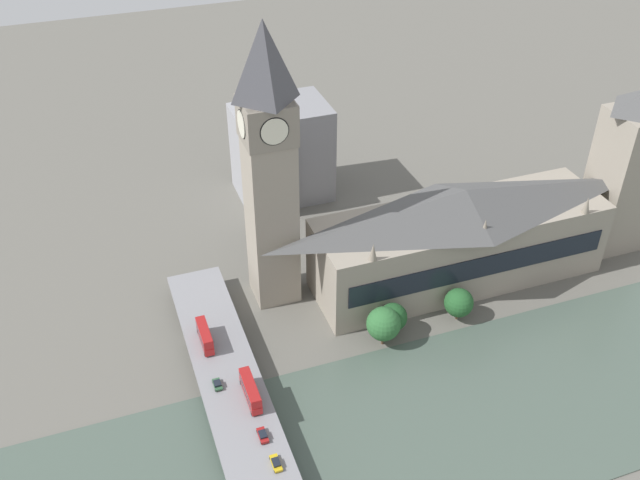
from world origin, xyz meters
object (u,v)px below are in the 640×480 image
at_px(victoria_tower, 626,170).
at_px(car_southbound_mid, 217,384).
at_px(parliament_hall, 460,236).
at_px(car_northbound_lead, 276,463).
at_px(car_northbound_mid, 263,435).
at_px(double_decker_bus_lead, 205,335).
at_px(clock_tower, 269,165).
at_px(double_decker_bus_rear, 250,390).
at_px(road_bridge, 258,464).

relative_size(victoria_tower, car_southbound_mid, 14.84).
xyz_separation_m(parliament_hall, car_northbound_lead, (-50.95, 71.65, -9.04)).
bearing_deg(parliament_hall, car_northbound_mid, 120.67).
bearing_deg(car_northbound_mid, car_northbound_lead, -175.30).
distance_m(victoria_tower, double_decker_bus_lead, 134.68).
height_order(car_northbound_lead, car_northbound_mid, car_northbound_mid).
distance_m(victoria_tower, car_northbound_mid, 136.09).
height_order(clock_tower, car_northbound_mid, clock_tower).
distance_m(victoria_tower, car_northbound_lead, 138.25).
distance_m(parliament_hall, double_decker_bus_lead, 78.72).
relative_size(clock_tower, double_decker_bus_lead, 7.56).
height_order(double_decker_bus_rear, car_southbound_mid, double_decker_bus_rear).
xyz_separation_m(parliament_hall, road_bridge, (-48.53, 75.07, -10.74)).
bearing_deg(car_northbound_lead, road_bridge, 54.70).
relative_size(parliament_hall, victoria_tower, 1.52).
bearing_deg(parliament_hall, car_southbound_mid, 107.32).
height_order(parliament_hall, road_bridge, parliament_hall).
height_order(parliament_hall, victoria_tower, victoria_tower).
height_order(victoria_tower, car_northbound_lead, victoria_tower).
height_order(car_northbound_lead, car_southbound_mid, car_southbound_mid).
distance_m(parliament_hall, car_northbound_mid, 84.55).
height_order(car_northbound_mid, car_southbound_mid, car_northbound_mid).
distance_m(double_decker_bus_lead, car_northbound_lead, 42.61).
height_order(double_decker_bus_lead, car_northbound_lead, double_decker_bus_lead).
height_order(double_decker_bus_rear, car_northbound_mid, double_decker_bus_rear).
bearing_deg(double_decker_bus_rear, victoria_tower, -76.34).
bearing_deg(double_decker_bus_lead, car_southbound_mid, 178.20).
bearing_deg(car_northbound_mid, car_southbound_mid, 18.28).
bearing_deg(road_bridge, victoria_tower, -69.55).
bearing_deg(double_decker_bus_rear, road_bridge, 169.40).
distance_m(road_bridge, car_southbound_mid, 24.38).
xyz_separation_m(clock_tower, car_northbound_lead, (-62.16, 18.33, -36.91)).
distance_m(clock_tower, car_northbound_lead, 74.58).
xyz_separation_m(parliament_hall, car_northbound_mid, (-42.89, 72.31, -8.96)).
bearing_deg(victoria_tower, car_northbound_lead, 111.90).
bearing_deg(car_northbound_lead, clock_tower, -16.43).
xyz_separation_m(clock_tower, car_southbound_mid, (-35.65, 25.09, -36.86)).
height_order(clock_tower, road_bridge, clock_tower).
relative_size(road_bridge, car_southbound_mid, 36.68).
height_order(road_bridge, double_decker_bus_lead, double_decker_bus_lead).
height_order(double_decker_bus_rear, car_northbound_lead, double_decker_bus_rear).
height_order(road_bridge, double_decker_bus_rear, double_decker_bus_rear).
bearing_deg(double_decker_bus_rear, clock_tower, -23.69).
xyz_separation_m(double_decker_bus_lead, car_northbound_lead, (-42.10, -6.27, -2.13)).
relative_size(parliament_hall, road_bridge, 0.61).
xyz_separation_m(car_northbound_mid, car_southbound_mid, (18.45, 6.09, -0.02)).
bearing_deg(victoria_tower, car_southbound_mid, 100.39).
bearing_deg(double_decker_bus_lead, clock_tower, -50.79).
distance_m(road_bridge, double_decker_bus_lead, 39.96).
bearing_deg(double_decker_bus_lead, double_decker_bus_rear, -164.33).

